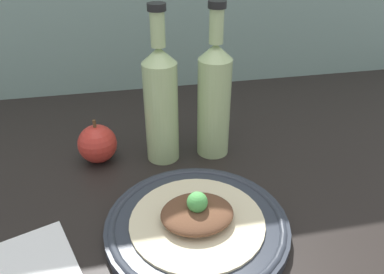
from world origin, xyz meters
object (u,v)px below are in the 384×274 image
plated_food (197,216)px  apple (97,144)px  cider_bottle_right (214,98)px  cider_bottle_left (161,102)px  plate (197,225)px

plated_food → apple: 26.95cm
cider_bottle_right → apple: bearing=176.8°
cider_bottle_left → cider_bottle_right: 10.06cm
cider_bottle_left → cider_bottle_right: (10.06, 0.00, 0.00)cm
cider_bottle_left → cider_bottle_right: size_ratio=1.00×
plated_food → cider_bottle_right: bearing=69.9°
cider_bottle_right → apple: size_ratio=3.31×
plated_food → cider_bottle_right: size_ratio=0.69×
plate → plated_food: 1.93cm
apple → plated_food: bearing=-56.8°
cider_bottle_left → apple: size_ratio=3.31×
cider_bottle_left → apple: cider_bottle_left is taller
cider_bottle_left → apple: 14.99cm
cider_bottle_right → plate: bearing=-110.1°
cider_bottle_left → apple: bearing=174.2°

